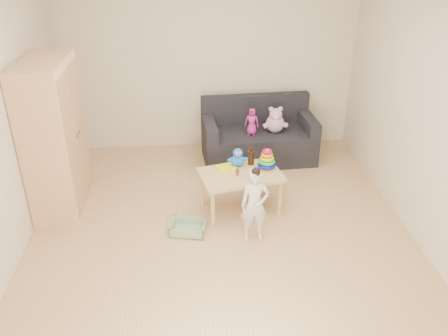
{
  "coord_description": "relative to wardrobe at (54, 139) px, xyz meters",
  "views": [
    {
      "loc": [
        -0.29,
        -4.1,
        2.97
      ],
      "look_at": [
        0.05,
        0.25,
        0.65
      ],
      "focal_mm": 38.0,
      "sensor_mm": 36.0,
      "label": 1
    }
  ],
  "objects": [
    {
      "name": "room",
      "position": [
        1.75,
        -0.68,
        0.44
      ],
      "size": [
        4.5,
        4.5,
        4.5
      ],
      "color": "tan",
      "rests_on": "ground"
    },
    {
      "name": "wardrobe",
      "position": [
        0.0,
        0.0,
        0.0
      ],
      "size": [
        0.48,
        0.95,
        1.71
      ],
      "primitive_type": "cube",
      "color": "#DFAF7A",
      "rests_on": "ground"
    },
    {
      "name": "sofa",
      "position": [
        2.39,
        1.03,
        -0.65
      ],
      "size": [
        1.53,
        0.84,
        0.42
      ],
      "primitive_type": "cube",
      "rotation": [
        0.0,
        0.0,
        0.07
      ],
      "color": "black",
      "rests_on": "ground"
    },
    {
      "name": "play_table",
      "position": [
        2.0,
        -0.23,
        -0.62
      ],
      "size": [
        0.98,
        0.73,
        0.47
      ],
      "primitive_type": "cube",
      "rotation": [
        0.0,
        0.0,
        0.21
      ],
      "color": "tan",
      "rests_on": "ground"
    },
    {
      "name": "storage_bin",
      "position": [
        1.41,
        -0.63,
        -0.8
      ],
      "size": [
        0.41,
        0.34,
        0.11
      ],
      "primitive_type": null,
      "rotation": [
        0.0,
        0.0,
        -0.21
      ],
      "color": "#83A577",
      "rests_on": "ground"
    },
    {
      "name": "toddler",
      "position": [
        2.09,
        -0.77,
        -0.47
      ],
      "size": [
        0.29,
        0.2,
        0.78
      ],
      "primitive_type": "imported",
      "rotation": [
        0.0,
        0.0,
        -0.02
      ],
      "color": "silver",
      "rests_on": "ground"
    },
    {
      "name": "pink_bear",
      "position": [
        2.59,
        0.98,
        -0.29
      ],
      "size": [
        0.3,
        0.27,
        0.3
      ],
      "primitive_type": null,
      "rotation": [
        0.0,
        0.0,
        0.17
      ],
      "color": "#CC96B7",
      "rests_on": "sofa"
    },
    {
      "name": "doll",
      "position": [
        2.27,
        0.93,
        -0.26
      ],
      "size": [
        0.21,
        0.16,
        0.36
      ],
      "primitive_type": "imported",
      "rotation": [
        0.0,
        0.0,
        -0.26
      ],
      "color": "#C5258E",
      "rests_on": "sofa"
    },
    {
      "name": "ring_stacker",
      "position": [
        2.3,
        -0.14,
        -0.3
      ],
      "size": [
        0.21,
        0.21,
        0.24
      ],
      "color": "orange",
      "rests_on": "play_table"
    },
    {
      "name": "brown_bottle",
      "position": [
        2.14,
        -0.01,
        -0.3
      ],
      "size": [
        0.07,
        0.07,
        0.21
      ],
      "color": "black",
      "rests_on": "play_table"
    },
    {
      "name": "blue_plush",
      "position": [
        1.99,
        -0.05,
        -0.28
      ],
      "size": [
        0.23,
        0.2,
        0.23
      ],
      "primitive_type": null,
      "rotation": [
        0.0,
        0.0,
        0.36
      ],
      "color": "#1C72FF",
      "rests_on": "play_table"
    },
    {
      "name": "wooden_figure",
      "position": [
        1.96,
        -0.28,
        -0.34
      ],
      "size": [
        0.05,
        0.04,
        0.1
      ],
      "primitive_type": null,
      "rotation": [
        0.0,
        0.0,
        0.16
      ],
      "color": "brown",
      "rests_on": "play_table"
    },
    {
      "name": "yellow_book",
      "position": [
        1.86,
        -0.11,
        -0.38
      ],
      "size": [
        0.28,
        0.28,
        0.02
      ],
      "primitive_type": "cube",
      "rotation": [
        0.0,
        0.0,
        0.31
      ],
      "color": "#CDDB17",
      "rests_on": "play_table"
    }
  ]
}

